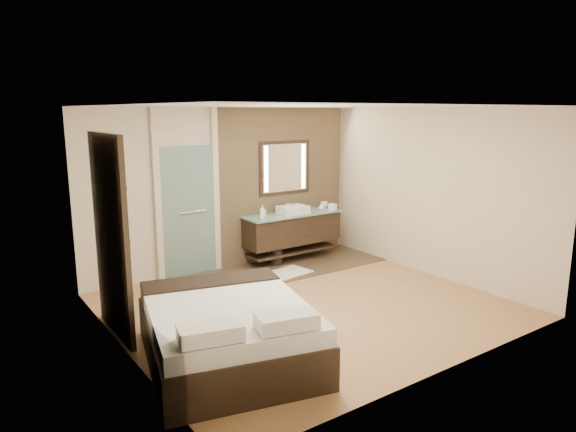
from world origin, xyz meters
TOP-DOWN VIEW (x-y plane):
  - floor at (0.00, 0.00)m, footprint 5.00×5.00m
  - tile_strip at (0.60, 1.60)m, footprint 3.80×1.30m
  - stone_wall at (1.10, 2.21)m, footprint 2.60×0.08m
  - vanity at (1.10, 1.92)m, footprint 1.85×0.55m
  - mirror_unit at (1.10, 2.16)m, footprint 1.06×0.04m
  - frosted_door at (-0.75, 2.20)m, footprint 1.10×0.12m
  - shoji_partition at (-2.43, 0.60)m, footprint 0.06×1.20m
  - bed at (-1.65, -0.76)m, footprint 2.09×2.40m
  - bath_mat at (0.58, 1.31)m, footprint 0.79×0.61m
  - waste_bin at (0.70, 1.85)m, footprint 0.25×0.25m
  - tissue_box at (1.91, 1.79)m, footprint 0.15×0.15m
  - soap_bottle_a at (0.41, 1.82)m, footprint 0.11×0.11m
  - soap_bottle_b at (0.56, 2.02)m, footprint 0.09×0.09m
  - soap_bottle_c at (1.69, 1.83)m, footprint 0.14×0.14m
  - cup at (1.92, 2.04)m, footprint 0.17×0.17m

SIDE VIEW (x-z plane):
  - floor at x=0.00m, z-range 0.00..0.00m
  - tile_strip at x=0.60m, z-range 0.00..0.01m
  - bath_mat at x=0.58m, z-range 0.01..0.03m
  - waste_bin at x=0.70m, z-range 0.00..0.28m
  - bed at x=-1.65m, z-range -0.07..0.73m
  - vanity at x=1.10m, z-range 0.14..1.02m
  - tissue_box at x=1.91m, z-range 0.86..0.97m
  - cup at x=1.92m, z-range 0.86..0.97m
  - soap_bottle_c at x=1.69m, z-range 0.86..1.00m
  - soap_bottle_b at x=0.56m, z-range 0.86..1.02m
  - soap_bottle_a at x=0.41m, z-range 0.86..1.09m
  - frosted_door at x=-0.75m, z-range -0.21..2.49m
  - shoji_partition at x=-2.43m, z-range 0.01..2.41m
  - stone_wall at x=1.10m, z-range 0.00..2.70m
  - mirror_unit at x=1.10m, z-range 1.17..2.13m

